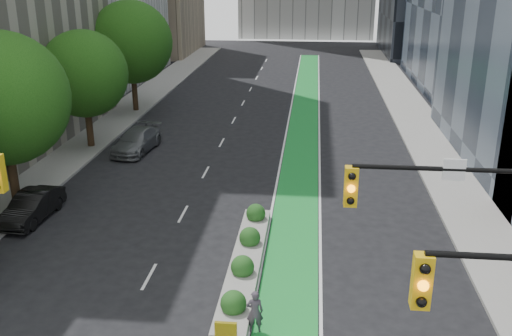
% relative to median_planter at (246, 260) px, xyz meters
% --- Properties ---
extents(sidewalk_left, '(3.60, 90.00, 0.15)m').
position_rel_median_planter_xyz_m(sidewalk_left, '(-13.00, 17.96, -0.30)').
color(sidewalk_left, gray).
rests_on(sidewalk_left, ground).
extents(sidewalk_right, '(3.60, 90.00, 0.15)m').
position_rel_median_planter_xyz_m(sidewalk_right, '(10.60, 17.96, -0.30)').
color(sidewalk_right, gray).
rests_on(sidewalk_right, ground).
extents(bike_lane_paint, '(2.20, 70.00, 0.01)m').
position_rel_median_planter_xyz_m(bike_lane_paint, '(1.80, 22.96, -0.37)').
color(bike_lane_paint, '#198B32').
rests_on(bike_lane_paint, ground).
extents(tree_mid, '(6.40, 6.40, 8.78)m').
position_rel_median_planter_xyz_m(tree_mid, '(-12.20, 4.96, 5.20)').
color(tree_mid, black).
rests_on(tree_mid, ground).
extents(tree_midfar, '(5.60, 5.60, 7.76)m').
position_rel_median_planter_xyz_m(tree_midfar, '(-12.20, 14.96, 4.57)').
color(tree_midfar, black).
rests_on(tree_midfar, ground).
extents(tree_far, '(6.60, 6.60, 9.00)m').
position_rel_median_planter_xyz_m(tree_far, '(-12.20, 24.96, 5.32)').
color(tree_far, black).
rests_on(tree_far, ground).
extents(signal_right, '(5.82, 0.51, 7.20)m').
position_rel_median_planter_xyz_m(signal_right, '(7.47, -6.57, 4.43)').
color(signal_right, black).
rests_on(signal_right, ground).
extents(median_planter, '(1.20, 10.26, 1.10)m').
position_rel_median_planter_xyz_m(median_planter, '(0.00, 0.00, 0.00)').
color(median_planter, gray).
rests_on(median_planter, ground).
extents(cyclist, '(0.61, 0.45, 1.55)m').
position_rel_median_planter_xyz_m(cyclist, '(0.80, -4.15, 0.40)').
color(cyclist, '#3F3843').
rests_on(cyclist, ground).
extents(parked_car_left_mid, '(1.66, 4.21, 1.36)m').
position_rel_median_planter_xyz_m(parked_car_left_mid, '(-10.69, 3.60, 0.31)').
color(parked_car_left_mid, black).
rests_on(parked_car_left_mid, ground).
extents(parked_car_left_far, '(2.49, 5.14, 1.44)m').
position_rel_median_planter_xyz_m(parked_car_left_far, '(-8.90, 14.53, 0.35)').
color(parked_car_left_far, '#5B5D60').
rests_on(parked_car_left_far, ground).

